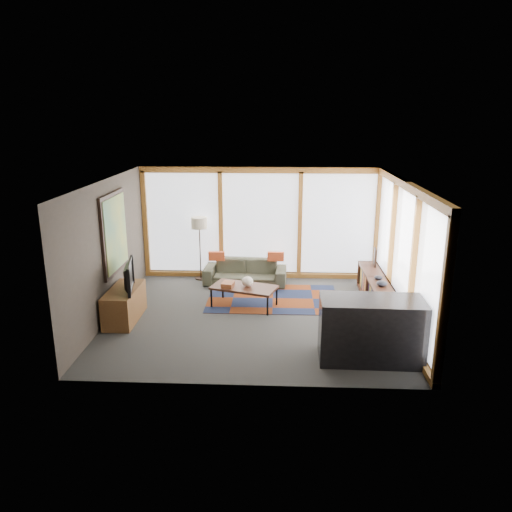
{
  "coord_description": "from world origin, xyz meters",
  "views": [
    {
      "loc": [
        0.44,
        -8.86,
        3.76
      ],
      "look_at": [
        0.0,
        0.4,
        1.1
      ],
      "focal_mm": 35.0,
      "sensor_mm": 36.0,
      "label": 1
    }
  ],
  "objects_px": {
    "sofa": "(245,272)",
    "television": "(125,276)",
    "coffee_table": "(244,296)",
    "bar_counter": "(371,330)",
    "floor_lamp": "(200,249)",
    "tv_console": "(124,304)",
    "bookshelf": "(376,290)"
  },
  "relations": [
    {
      "from": "coffee_table",
      "to": "bar_counter",
      "type": "bearing_deg",
      "value": -45.19
    },
    {
      "from": "coffee_table",
      "to": "television",
      "type": "height_order",
      "value": "television"
    },
    {
      "from": "coffee_table",
      "to": "bar_counter",
      "type": "relative_size",
      "value": 0.8
    },
    {
      "from": "coffee_table",
      "to": "bookshelf",
      "type": "distance_m",
      "value": 2.69
    },
    {
      "from": "bookshelf",
      "to": "tv_console",
      "type": "distance_m",
      "value": 5.0
    },
    {
      "from": "coffee_table",
      "to": "tv_console",
      "type": "height_order",
      "value": "tv_console"
    },
    {
      "from": "coffee_table",
      "to": "tv_console",
      "type": "xyz_separation_m",
      "value": [
        -2.2,
        -0.78,
        0.09
      ]
    },
    {
      "from": "sofa",
      "to": "tv_console",
      "type": "relative_size",
      "value": 1.51
    },
    {
      "from": "floor_lamp",
      "to": "tv_console",
      "type": "distance_m",
      "value": 2.72
    },
    {
      "from": "floor_lamp",
      "to": "coffee_table",
      "type": "height_order",
      "value": "floor_lamp"
    },
    {
      "from": "bar_counter",
      "to": "floor_lamp",
      "type": "bearing_deg",
      "value": 131.78
    },
    {
      "from": "sofa",
      "to": "television",
      "type": "distance_m",
      "value": 3.1
    },
    {
      "from": "sofa",
      "to": "coffee_table",
      "type": "xyz_separation_m",
      "value": [
        0.08,
        -1.42,
        -0.06
      ]
    },
    {
      "from": "tv_console",
      "to": "floor_lamp",
      "type": "bearing_deg",
      "value": 66.78
    },
    {
      "from": "floor_lamp",
      "to": "bar_counter",
      "type": "distance_m",
      "value": 5.06
    },
    {
      "from": "bookshelf",
      "to": "bar_counter",
      "type": "height_order",
      "value": "bar_counter"
    },
    {
      "from": "sofa",
      "to": "bar_counter",
      "type": "xyz_separation_m",
      "value": [
        2.22,
        -3.57,
        0.23
      ]
    },
    {
      "from": "floor_lamp",
      "to": "television",
      "type": "height_order",
      "value": "floor_lamp"
    },
    {
      "from": "sofa",
      "to": "bookshelf",
      "type": "height_order",
      "value": "bookshelf"
    },
    {
      "from": "floor_lamp",
      "to": "sofa",
      "type": "bearing_deg",
      "value": -14.05
    },
    {
      "from": "bookshelf",
      "to": "television",
      "type": "relative_size",
      "value": 2.42
    },
    {
      "from": "coffee_table",
      "to": "television",
      "type": "xyz_separation_m",
      "value": [
        -2.13,
        -0.83,
        0.67
      ]
    },
    {
      "from": "tv_console",
      "to": "bookshelf",
      "type": "bearing_deg",
      "value": 12.72
    },
    {
      "from": "television",
      "to": "coffee_table",
      "type": "bearing_deg",
      "value": -80.57
    },
    {
      "from": "tv_console",
      "to": "coffee_table",
      "type": "bearing_deg",
      "value": 19.55
    },
    {
      "from": "floor_lamp",
      "to": "bookshelf",
      "type": "distance_m",
      "value": 4.08
    },
    {
      "from": "coffee_table",
      "to": "bookshelf",
      "type": "relative_size",
      "value": 0.56
    },
    {
      "from": "sofa",
      "to": "tv_console",
      "type": "distance_m",
      "value": 3.06
    },
    {
      "from": "sofa",
      "to": "television",
      "type": "xyz_separation_m",
      "value": [
        -2.05,
        -2.24,
        0.61
      ]
    },
    {
      "from": "tv_console",
      "to": "sofa",
      "type": "bearing_deg",
      "value": 45.98
    },
    {
      "from": "floor_lamp",
      "to": "television",
      "type": "relative_size",
      "value": 1.58
    },
    {
      "from": "sofa",
      "to": "bar_counter",
      "type": "bearing_deg",
      "value": -54.95
    }
  ]
}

